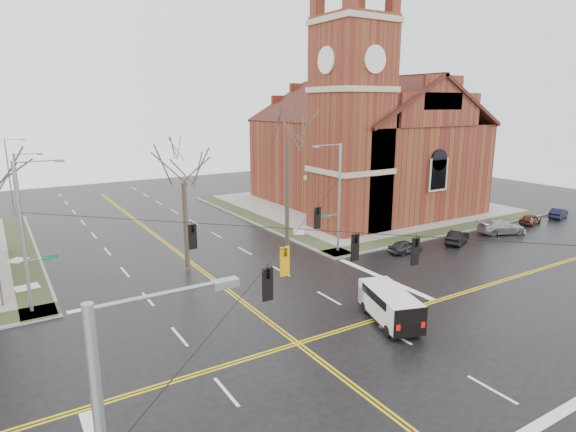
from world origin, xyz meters
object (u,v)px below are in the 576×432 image
signal_pole_nw (25,233)px  cargo_van (388,303)px  tree_nw_near (183,177)px  tree_ne (287,138)px  parked_car_d (530,219)px  signal_pole_ne (337,195)px  streetlight_north_b (10,169)px  streetlight_north_a (21,195)px  parked_car_a (405,246)px  church (360,137)px  parked_car_c (502,227)px  parked_car_b (457,237)px  parked_car_e (559,213)px

signal_pole_nw → cargo_van: 21.32m
cargo_van → tree_nw_near: 17.13m
tree_ne → parked_car_d: bearing=-11.1°
parked_car_d → signal_pole_ne: bearing=71.7°
signal_pole_nw → cargo_van: (17.22, -11.96, -3.84)m
streetlight_north_b → tree_nw_near: bearing=-73.7°
signal_pole_nw → parked_car_d: signal_pole_nw is taller
streetlight_north_a → cargo_van: bearing=-59.8°
cargo_van → parked_car_d: (28.56, 9.15, -0.56)m
streetlight_north_b → parked_car_d: size_ratio=2.49×
signal_pole_nw → parked_car_a: (27.58, -3.07, -4.40)m
church → tree_nw_near: size_ratio=2.83×
church → parked_car_d: bearing=-58.9°
parked_car_c → tree_nw_near: tree_nw_near is taller
parked_car_d → tree_nw_near: size_ratio=0.33×
church → parked_car_b: church is taller
signal_pole_ne → parked_car_d: bearing=-6.9°
parked_car_e → tree_nw_near: (-40.44, 5.48, 6.49)m
cargo_van → parked_car_c: cargo_van is taller
parked_car_e → tree_ne: (-31.76, 5.19, 9.03)m
signal_pole_nw → parked_car_e: bearing=-3.2°
church → parked_car_e: size_ratio=8.19×
parked_car_b → parked_car_c: bearing=-114.2°
parked_car_d → parked_car_c: bearing=85.8°
signal_pole_nw → streetlight_north_a: size_ratio=1.12×
signal_pole_nw → parked_car_c: 40.26m
signal_pole_ne → parked_car_a: size_ratio=2.81×
parked_car_e → streetlight_north_a: bearing=54.3°
parked_car_c → parked_car_d: size_ratio=1.43×
church → parked_car_e: 23.33m
cargo_van → tree_nw_near: tree_nw_near is taller
signal_pole_ne → parked_car_e: 28.85m
parked_car_a → streetlight_north_a: bearing=52.9°
cargo_van → streetlight_north_a: bearing=137.8°
parked_car_a → tree_ne: 13.44m
streetlight_north_a → streetlight_north_b: size_ratio=1.00×
church → parked_car_b: (-2.60, -16.85, -7.84)m
cargo_van → tree_nw_near: (-6.65, 14.62, 5.94)m
parked_car_c → parked_car_d: 5.96m
parked_car_b → tree_ne: size_ratio=0.27×
signal_pole_ne → streetlight_north_b: bearing=121.1°
parked_car_e → signal_pole_ne: bearing=69.6°
parked_car_b → tree_nw_near: 24.61m
parked_car_c → streetlight_north_a: bearing=84.5°
tree_ne → signal_pole_ne: bearing=-35.1°
signal_pole_nw → streetlight_north_b: (0.67, 36.50, -0.48)m
parked_car_b → parked_car_e: 17.54m
parked_car_e → parked_car_d: bearing=75.2°
streetlight_north_b → parked_car_c: streetlight_north_b is taller
parked_car_c → tree_nw_near: bearing=99.6°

